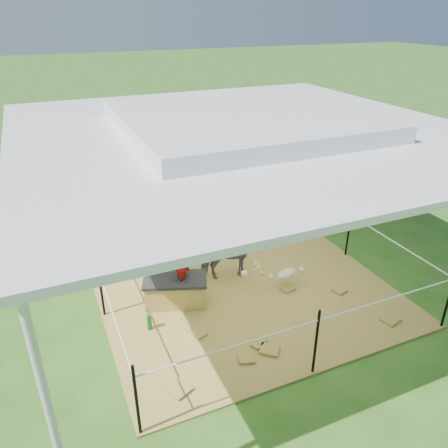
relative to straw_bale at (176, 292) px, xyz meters
name	(u,v)px	position (x,y,z in m)	size (l,w,h in m)	color
ground	(238,283)	(1.16, 0.15, -0.23)	(90.00, 90.00, 0.00)	#2D5919
hay_patch	(238,282)	(1.16, 0.15, -0.22)	(4.60, 4.60, 0.03)	brown
canopy_tent	(241,127)	(1.16, 0.15, 2.46)	(6.30, 6.30, 2.90)	silver
rope_fence	(239,250)	(1.16, 0.15, 0.41)	(4.54, 4.54, 1.00)	black
straw_bale	(176,292)	(0.00, 0.00, 0.00)	(0.92, 0.46, 0.41)	#B88342
dark_cloth	(175,280)	(0.00, 0.00, 0.23)	(0.98, 0.51, 0.05)	black
woman	(180,249)	(0.10, 0.00, 0.75)	(0.40, 0.26, 1.10)	#B41211
green_bottle	(149,322)	(-0.55, -0.45, -0.08)	(0.07, 0.07, 0.25)	#176A1F
pony	(230,257)	(1.07, 0.32, 0.20)	(0.44, 0.96, 0.81)	#505055
pink_hat	(230,233)	(1.07, 0.32, 0.67)	(0.25, 0.25, 0.12)	#FF93C8
foal	(287,272)	(1.83, -0.30, 0.07)	(0.98, 0.54, 0.54)	beige
trash_barrel	(258,136)	(5.03, 6.90, 0.25)	(0.63, 0.63, 0.97)	blue
picnic_table_near	(168,133)	(2.56, 8.72, 0.17)	(1.93, 1.40, 0.81)	#55301D
picnic_table_far	(264,122)	(6.49, 9.13, 0.09)	(1.55, 1.12, 0.65)	#54371C
distant_person	(197,130)	(3.32, 7.94, 0.37)	(0.58, 0.45, 1.20)	blue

